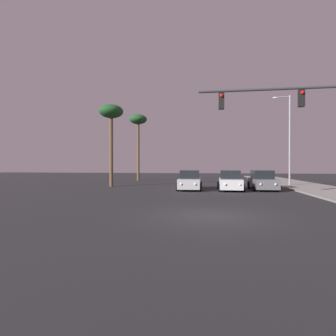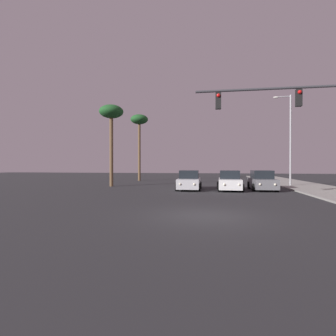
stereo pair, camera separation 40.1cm
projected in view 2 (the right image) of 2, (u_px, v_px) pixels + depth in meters
ground_plane at (205, 216)px, 10.93m from camera, size 120.00×120.00×0.00m
car_white at (230, 181)px, 22.19m from camera, size 2.04×4.34×1.68m
car_silver at (189, 181)px, 22.68m from camera, size 2.04×4.31×1.68m
car_grey at (262, 181)px, 22.38m from camera, size 2.04×4.32×1.68m
traffic_light_mast at (308, 114)px, 13.72m from camera, size 8.44×0.36×6.50m
street_lamp at (289, 135)px, 26.02m from camera, size 1.74×0.24×9.00m
palm_tree_near at (111, 116)px, 26.20m from camera, size 2.40×2.40×8.17m
palm_tree_mid at (139, 123)px, 36.04m from camera, size 2.40×2.40×9.12m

